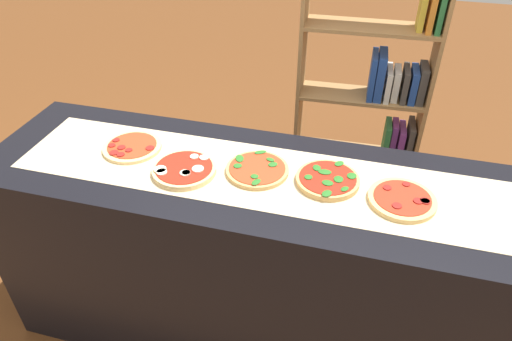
{
  "coord_description": "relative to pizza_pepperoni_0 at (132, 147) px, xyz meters",
  "views": [
    {
      "loc": [
        0.36,
        -1.35,
        1.98
      ],
      "look_at": [
        0.0,
        0.0,
        0.95
      ],
      "focal_mm": 32.62,
      "sensor_mm": 36.0,
      "label": 1
    }
  ],
  "objects": [
    {
      "name": "ground_plane",
      "position": [
        0.53,
        -0.04,
        -0.94
      ],
      "size": [
        12.0,
        12.0,
        0.0
      ],
      "primitive_type": "plane",
      "color": "brown"
    },
    {
      "name": "counter",
      "position": [
        0.53,
        -0.04,
        -0.48
      ],
      "size": [
        2.16,
        0.63,
        0.93
      ],
      "primitive_type": "cube",
      "color": "black",
      "rests_on": "ground_plane"
    },
    {
      "name": "parchment_paper",
      "position": [
        0.53,
        -0.04,
        -0.01
      ],
      "size": [
        1.85,
        0.39,
        0.0
      ],
      "primitive_type": "cube",
      "color": "beige",
      "rests_on": "counter"
    },
    {
      "name": "pizza_pepperoni_0",
      "position": [
        0.0,
        0.0,
        0.0
      ],
      "size": [
        0.24,
        0.24,
        0.02
      ],
      "color": "#E5C17F",
      "rests_on": "parchment_paper"
    },
    {
      "name": "pizza_mozzarella_1",
      "position": [
        0.27,
        -0.1,
        0.0
      ],
      "size": [
        0.24,
        0.24,
        0.03
      ],
      "color": "#E5C17F",
      "rests_on": "parchment_paper"
    },
    {
      "name": "pizza_spinach_2",
      "position": [
        0.53,
        -0.02,
        0.0
      ],
      "size": [
        0.24,
        0.24,
        0.02
      ],
      "color": "tan",
      "rests_on": "parchment_paper"
    },
    {
      "name": "pizza_spinach_3",
      "position": [
        0.79,
        -0.02,
        0.0
      ],
      "size": [
        0.23,
        0.24,
        0.03
      ],
      "color": "tan",
      "rests_on": "parchment_paper"
    },
    {
      "name": "pizza_pepperoni_4",
      "position": [
        1.06,
        -0.06,
        0.0
      ],
      "size": [
        0.23,
        0.23,
        0.02
      ],
      "color": "#DBB26B",
      "rests_on": "parchment_paper"
    },
    {
      "name": "bookshelf",
      "position": [
        0.94,
        1.02,
        -0.26
      ],
      "size": [
        0.71,
        0.26,
        1.56
      ],
      "color": "#A87A47",
      "rests_on": "ground_plane"
    }
  ]
}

